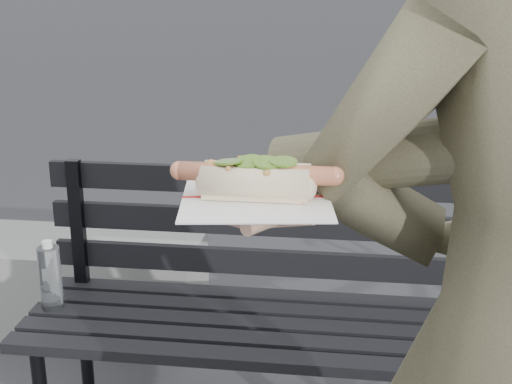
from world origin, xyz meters
TOP-DOWN VIEW (x-y plane):
  - park_bench at (-0.02, 1.01)m, footprint 1.50×0.44m
  - concrete_block at (-1.00, 1.64)m, footprint 1.20×0.40m
  - held_hotdog at (0.22, 0.07)m, footprint 0.62×0.30m

SIDE VIEW (x-z plane):
  - concrete_block at x=-1.00m, z-range 0.00..0.40m
  - park_bench at x=-0.02m, z-range 0.08..0.96m
  - held_hotdog at x=0.22m, z-range 1.10..1.30m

